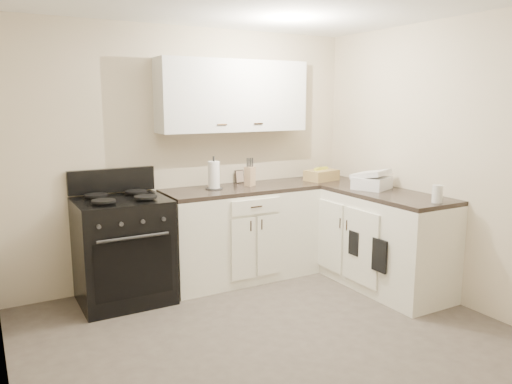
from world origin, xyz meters
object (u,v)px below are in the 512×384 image
knife_block (250,176)px  stove (123,252)px  paper_towel (214,175)px  countertop_grill (372,183)px  wicker_basket (322,175)px

knife_block → stove: bearing=158.8°
knife_block → paper_towel: paper_towel is taller
countertop_grill → wicker_basket: bearing=76.4°
knife_block → countertop_grill: 1.22m
paper_towel → countertop_grill: (1.36, -0.75, -0.08)m
knife_block → countertop_grill: knife_block is taller
stove → paper_towel: size_ratio=3.51×
knife_block → paper_towel: 0.40m
countertop_grill → paper_towel: bearing=128.1°
stove → knife_block: (1.33, 0.06, 0.58)m
stove → countertop_grill: (2.29, -0.68, 0.54)m
paper_towel → countertop_grill: 1.55m
stove → knife_block: size_ratio=4.93×
knife_block → wicker_basket: knife_block is taller
knife_block → wicker_basket: 0.85m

